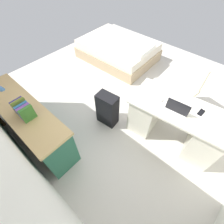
{
  "coord_description": "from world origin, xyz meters",
  "views": [
    {
      "loc": [
        -1.37,
        1.94,
        2.47
      ],
      "look_at": [
        -0.34,
        0.79,
        0.6
      ],
      "focal_mm": 25.54,
      "sensor_mm": 36.0,
      "label": 1
    }
  ],
  "objects_px": {
    "cell_phone_near_laptop": "(201,112)",
    "office_chair": "(183,91)",
    "bed": "(118,50)",
    "figurine_small": "(0,87)",
    "laptop": "(178,107)",
    "computer_mouse": "(161,100)",
    "desk": "(174,123)",
    "credenza": "(31,123)",
    "suitcase_black": "(107,109)"
  },
  "relations": [
    {
      "from": "cell_phone_near_laptop",
      "to": "office_chair",
      "type": "bearing_deg",
      "value": -50.49
    },
    {
      "from": "bed",
      "to": "figurine_small",
      "type": "height_order",
      "value": "figurine_small"
    },
    {
      "from": "laptop",
      "to": "figurine_small",
      "type": "bearing_deg",
      "value": 33.61
    },
    {
      "from": "office_chair",
      "to": "computer_mouse",
      "type": "distance_m",
      "value": 0.89
    },
    {
      "from": "desk",
      "to": "cell_phone_near_laptop",
      "type": "distance_m",
      "value": 0.45
    },
    {
      "from": "desk",
      "to": "figurine_small",
      "type": "relative_size",
      "value": 13.68
    },
    {
      "from": "credenza",
      "to": "laptop",
      "type": "relative_size",
      "value": 5.41
    },
    {
      "from": "bed",
      "to": "suitcase_black",
      "type": "distance_m",
      "value": 2.17
    },
    {
      "from": "cell_phone_near_laptop",
      "to": "credenza",
      "type": "bearing_deg",
      "value": 43.89
    },
    {
      "from": "office_chair",
      "to": "bed",
      "type": "height_order",
      "value": "office_chair"
    },
    {
      "from": "computer_mouse",
      "to": "cell_phone_near_laptop",
      "type": "height_order",
      "value": "computer_mouse"
    },
    {
      "from": "suitcase_black",
      "to": "computer_mouse",
      "type": "relative_size",
      "value": 6.59
    },
    {
      "from": "computer_mouse",
      "to": "suitcase_black",
      "type": "bearing_deg",
      "value": 22.73
    },
    {
      "from": "credenza",
      "to": "computer_mouse",
      "type": "relative_size",
      "value": 18.0
    },
    {
      "from": "credenza",
      "to": "figurine_small",
      "type": "bearing_deg",
      "value": 0.16
    },
    {
      "from": "computer_mouse",
      "to": "figurine_small",
      "type": "relative_size",
      "value": 0.91
    },
    {
      "from": "suitcase_black",
      "to": "laptop",
      "type": "height_order",
      "value": "laptop"
    },
    {
      "from": "bed",
      "to": "office_chair",
      "type": "bearing_deg",
      "value": 165.03
    },
    {
      "from": "credenza",
      "to": "figurine_small",
      "type": "height_order",
      "value": "figurine_small"
    },
    {
      "from": "desk",
      "to": "office_chair",
      "type": "bearing_deg",
      "value": -72.94
    },
    {
      "from": "computer_mouse",
      "to": "desk",
      "type": "bearing_deg",
      "value": -175.82
    },
    {
      "from": "credenza",
      "to": "office_chair",
      "type": "bearing_deg",
      "value": -122.81
    },
    {
      "from": "suitcase_black",
      "to": "cell_phone_near_laptop",
      "type": "xyz_separation_m",
      "value": [
        -1.27,
        -0.57,
        0.43
      ]
    },
    {
      "from": "computer_mouse",
      "to": "laptop",
      "type": "bearing_deg",
      "value": 170.98
    },
    {
      "from": "bed",
      "to": "figurine_small",
      "type": "xyz_separation_m",
      "value": [
        -0.03,
        2.84,
        0.6
      ]
    },
    {
      "from": "laptop",
      "to": "cell_phone_near_laptop",
      "type": "bearing_deg",
      "value": -147.68
    },
    {
      "from": "bed",
      "to": "computer_mouse",
      "type": "distance_m",
      "value": 2.46
    },
    {
      "from": "figurine_small",
      "to": "computer_mouse",
      "type": "bearing_deg",
      "value": -142.74
    },
    {
      "from": "credenza",
      "to": "computer_mouse",
      "type": "height_order",
      "value": "computer_mouse"
    },
    {
      "from": "desk",
      "to": "credenza",
      "type": "xyz_separation_m",
      "value": [
        1.71,
        1.53,
        -0.0
      ]
    },
    {
      "from": "laptop",
      "to": "cell_phone_near_laptop",
      "type": "xyz_separation_m",
      "value": [
        -0.28,
        -0.18,
        -0.04
      ]
    },
    {
      "from": "office_chair",
      "to": "desk",
      "type": "bearing_deg",
      "value": 107.06
    },
    {
      "from": "bed",
      "to": "laptop",
      "type": "relative_size",
      "value": 5.84
    },
    {
      "from": "bed",
      "to": "cell_phone_near_laptop",
      "type": "distance_m",
      "value": 2.84
    },
    {
      "from": "desk",
      "to": "cell_phone_near_laptop",
      "type": "bearing_deg",
      "value": -155.73
    },
    {
      "from": "desk",
      "to": "computer_mouse",
      "type": "xyz_separation_m",
      "value": [
        0.3,
        0.06,
        0.38
      ]
    },
    {
      "from": "desk",
      "to": "figurine_small",
      "type": "height_order",
      "value": "figurine_small"
    },
    {
      "from": "office_chair",
      "to": "cell_phone_near_laptop",
      "type": "height_order",
      "value": "office_chair"
    },
    {
      "from": "laptop",
      "to": "figurine_small",
      "type": "height_order",
      "value": "laptop"
    },
    {
      "from": "bed",
      "to": "laptop",
      "type": "height_order",
      "value": "laptop"
    },
    {
      "from": "credenza",
      "to": "computer_mouse",
      "type": "xyz_separation_m",
      "value": [
        -1.41,
        -1.48,
        0.38
      ]
    },
    {
      "from": "computer_mouse",
      "to": "credenza",
      "type": "bearing_deg",
      "value": 39.92
    },
    {
      "from": "credenza",
      "to": "cell_phone_near_laptop",
      "type": "relative_size",
      "value": 13.24
    },
    {
      "from": "credenza",
      "to": "figurine_small",
      "type": "xyz_separation_m",
      "value": [
        0.54,
        0.0,
        0.45
      ]
    },
    {
      "from": "office_chair",
      "to": "laptop",
      "type": "height_order",
      "value": "laptop"
    },
    {
      "from": "desk",
      "to": "cell_phone_near_laptop",
      "type": "relative_size",
      "value": 11.07
    },
    {
      "from": "credenza",
      "to": "bed",
      "type": "bearing_deg",
      "value": -78.69
    },
    {
      "from": "desk",
      "to": "suitcase_black",
      "type": "height_order",
      "value": "desk"
    },
    {
      "from": "suitcase_black",
      "to": "laptop",
      "type": "relative_size",
      "value": 1.98
    },
    {
      "from": "suitcase_black",
      "to": "laptop",
      "type": "distance_m",
      "value": 1.17
    }
  ]
}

